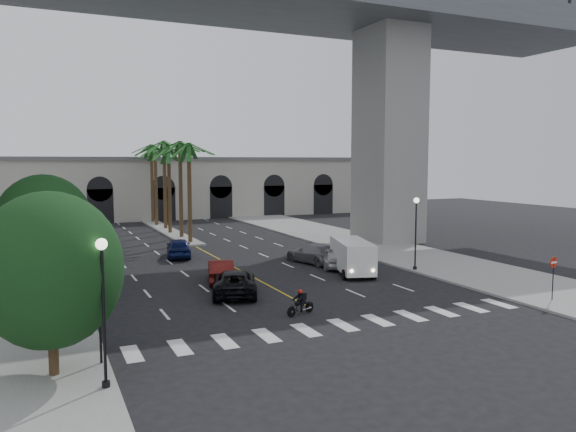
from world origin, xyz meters
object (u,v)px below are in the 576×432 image
object	(u,v)px
car_a	(333,258)
pedestrian_b	(83,305)
lamp_post_left_far	(69,231)
car_d	(315,253)
motorcycle_rider	(301,303)
car_c	(234,282)
car_b	(221,271)
lamp_post_left_near	(103,300)
pedestrian_a	(33,324)
cargo_van	(352,256)
traffic_signal_near	(99,303)
lamp_post_right	(416,227)
traffic_signal_far	(90,283)
do_not_enter_sign	(553,269)
car_e	(179,248)

from	to	relation	value
car_a	pedestrian_b	xyz separation A→B (m)	(-18.17, -8.17, 0.29)
lamp_post_left_far	car_d	distance (m)	17.94
motorcycle_rider	car_c	world-z (taller)	car_c
lamp_post_left_far	car_b	size ratio (longest dim) A/B	1.16
lamp_post_left_near	pedestrian_a	xyz separation A→B (m)	(-2.30, 5.98, -2.16)
cargo_van	lamp_post_left_far	bearing A→B (deg)	175.86
traffic_signal_near	pedestrian_b	world-z (taller)	traffic_signal_near
car_c	pedestrian_a	bearing A→B (deg)	45.49
pedestrian_b	car_c	bearing A→B (deg)	59.83
traffic_signal_near	lamp_post_left_far	bearing A→B (deg)	90.31
motorcycle_rider	car_a	world-z (taller)	car_a
car_c	pedestrian_a	world-z (taller)	pedestrian_a
lamp_post_left_far	car_d	size ratio (longest dim) A/B	0.98
traffic_signal_near	lamp_post_left_near	bearing A→B (deg)	-92.29
lamp_post_left_far	car_c	size ratio (longest dim) A/B	0.99
traffic_signal_near	car_a	bearing A→B (deg)	38.37
lamp_post_right	pedestrian_b	size ratio (longest dim) A/B	3.00
lamp_post_right	lamp_post_left_far	bearing A→B (deg)	160.67
lamp_post_left_far	car_c	world-z (taller)	lamp_post_left_far
traffic_signal_far	car_c	world-z (taller)	traffic_signal_far
lamp_post_left_far	traffic_signal_far	distance (m)	14.52
lamp_post_right	pedestrian_a	xyz separation A→B (m)	(-25.10, -7.02, -2.16)
traffic_signal_near	car_c	world-z (taller)	traffic_signal_near
car_c	car_a	bearing A→B (deg)	-133.02
lamp_post_left_far	pedestrian_a	distance (m)	15.35
cargo_van	do_not_enter_sign	xyz separation A→B (m)	(6.23, -11.49, 0.57)
pedestrian_b	car_a	bearing A→B (deg)	65.00
lamp_post_left_near	cargo_van	world-z (taller)	lamp_post_left_near
traffic_signal_far	do_not_enter_sign	world-z (taller)	traffic_signal_far
car_a	car_d	xyz separation A→B (m)	(-0.43, 2.14, 0.04)
lamp_post_left_near	pedestrian_a	world-z (taller)	lamp_post_left_near
car_c	lamp_post_right	bearing A→B (deg)	-155.85
pedestrian_a	do_not_enter_sign	size ratio (longest dim) A/B	0.70
traffic_signal_far	car_c	distance (m)	10.05
car_c	lamp_post_left_near	bearing A→B (deg)	71.72
lamp_post_right	car_e	world-z (taller)	lamp_post_right
cargo_van	lamp_post_right	bearing A→B (deg)	4.32
lamp_post_right	do_not_enter_sign	world-z (taller)	lamp_post_right
lamp_post_left_near	traffic_signal_near	bearing A→B (deg)	87.71
lamp_post_left_far	cargo_van	xyz separation A→B (m)	(18.17, -6.97, -1.90)
lamp_post_right	motorcycle_rider	xyz separation A→B (m)	(-12.41, -6.93, -2.62)
pedestrian_a	pedestrian_b	bearing A→B (deg)	62.39
car_c	do_not_enter_sign	xyz separation A→B (m)	(15.80, -9.03, 1.14)
cargo_van	traffic_signal_near	bearing A→B (deg)	-130.61
lamp_post_left_far	pedestrian_a	bearing A→B (deg)	-98.72
traffic_signal_far	pedestrian_b	xyz separation A→B (m)	(-0.20, 2.06, -1.47)
traffic_signal_far	car_d	size ratio (longest dim) A/B	0.67
traffic_signal_near	traffic_signal_far	size ratio (longest dim) A/B	1.00
traffic_signal_far	pedestrian_a	world-z (taller)	traffic_signal_far
lamp_post_left_near	car_c	world-z (taller)	lamp_post_left_near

